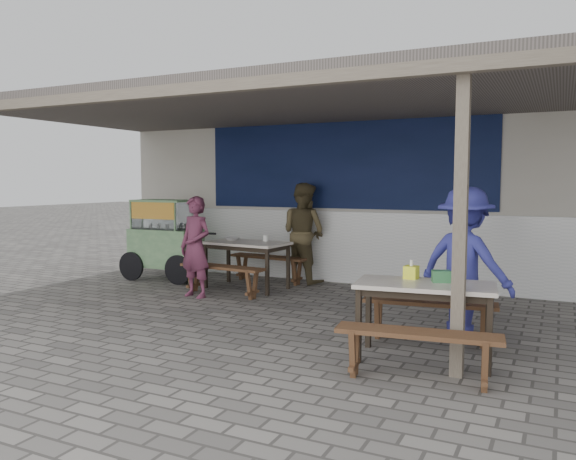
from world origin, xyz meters
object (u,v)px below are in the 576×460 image
at_px(patron_wall_side, 303,233).
at_px(donation_box, 441,276).
at_px(table_right, 425,292).
at_px(tissue_box, 411,272).
at_px(bench_left_street, 222,273).
at_px(condiment_jar, 266,238).
at_px(vendor_cart, 165,236).
at_px(condiment_bowl, 232,239).
at_px(bench_left_wall, 269,263).
at_px(table_left, 247,247).
at_px(patron_street_side, 195,247).
at_px(bench_right_wall, 429,311).
at_px(bench_right_street, 417,345).
at_px(patron_right_table, 465,264).

xyz_separation_m(patron_wall_side, donation_box, (2.88, -3.17, -0.03)).
distance_m(table_right, tissue_box, 0.29).
relative_size(patron_wall_side, donation_box, 9.97).
xyz_separation_m(bench_left_street, condiment_jar, (0.29, 0.85, 0.46)).
relative_size(vendor_cart, donation_box, 10.35).
relative_size(bench_left_street, patron_wall_side, 0.84).
xyz_separation_m(tissue_box, condiment_bowl, (-3.49, 2.29, -0.04)).
height_order(bench_left_street, bench_left_wall, same).
height_order(table_left, donation_box, donation_box).
bearing_deg(bench_left_street, bench_left_wall, 90.00).
bearing_deg(donation_box, condiment_jar, 142.52).
relative_size(table_left, patron_street_side, 0.91).
xyz_separation_m(table_left, bench_right_wall, (3.26, -1.75, -0.34)).
height_order(patron_wall_side, donation_box, patron_wall_side).
relative_size(tissue_box, donation_box, 0.75).
bearing_deg(bench_right_wall, table_left, 144.12).
distance_m(bench_left_wall, table_right, 4.48).
relative_size(table_right, tissue_box, 10.64).
distance_m(bench_left_wall, condiment_jar, 0.66).
xyz_separation_m(bench_left_wall, bench_right_street, (3.37, -3.65, -0.00)).
height_order(table_right, bench_right_wall, table_right).
bearing_deg(bench_right_wall, patron_right_table, 38.09).
bearing_deg(table_right, bench_left_street, 145.26).
xyz_separation_m(patron_wall_side, patron_right_table, (2.98, -2.34, -0.02)).
bearing_deg(donation_box, condiment_bowl, 148.11).
xyz_separation_m(vendor_cart, tissue_box, (4.85, -2.29, 0.06)).
height_order(table_left, condiment_bowl, condiment_bowl).
xyz_separation_m(tissue_box, condiment_jar, (-2.93, 2.41, -0.02)).
bearing_deg(bench_left_street, table_left, 90.00).
bearing_deg(table_right, patron_street_side, 150.41).
xyz_separation_m(bench_right_street, bench_right_wall, (-0.17, 1.26, 0.00)).
relative_size(bench_left_wall, vendor_cart, 0.81).
relative_size(table_right, patron_street_side, 0.91).
height_order(table_left, tissue_box, tissue_box).
relative_size(bench_right_street, donation_box, 8.33).
bearing_deg(condiment_bowl, condiment_jar, 12.52).
height_order(bench_right_street, patron_wall_side, patron_wall_side).
bearing_deg(patron_right_table, table_left, -2.75).
bearing_deg(patron_right_table, donation_box, 102.80).
relative_size(table_right, donation_box, 8.02).
distance_m(bench_right_street, patron_street_side, 4.35).
distance_m(bench_left_wall, vendor_cart, 1.88).
bearing_deg(table_left, patron_wall_side, 61.91).
bearing_deg(table_left, tissue_box, -29.85).
distance_m(vendor_cart, condiment_jar, 1.93).
distance_m(tissue_box, condiment_bowl, 4.17).
bearing_deg(condiment_jar, donation_box, -37.48).
bearing_deg(bench_left_wall, patron_street_side, -99.69).
xyz_separation_m(patron_right_table, tissue_box, (-0.40, -0.76, -0.01)).
height_order(bench_left_wall, vendor_cart, vendor_cart).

